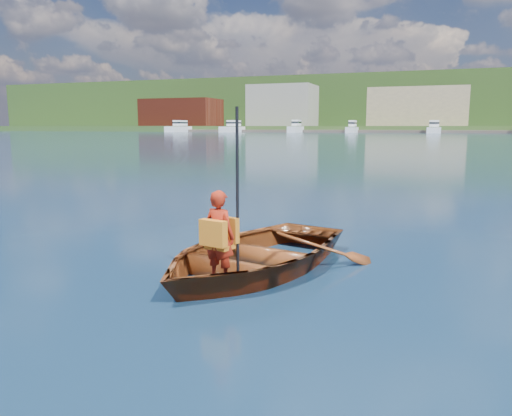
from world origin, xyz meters
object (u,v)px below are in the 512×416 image
at_px(rowboat, 252,254).
at_px(child_paddler, 220,235).
at_px(dock, 408,131).
at_px(marina_yachts, 397,128).

relative_size(rowboat, child_paddler, 2.00).
relative_size(dock, marina_yachts, 1.11).
bearing_deg(marina_yachts, rowboat, -86.66).
distance_m(rowboat, child_paddler, 1.01).
bearing_deg(dock, rowboat, -87.81).
relative_size(child_paddler, dock, 0.01).
xyz_separation_m(rowboat, child_paddler, (-0.07, -0.91, 0.44)).
xyz_separation_m(rowboat, marina_yachts, (-8.34, 143.11, 1.14)).
bearing_deg(rowboat, dock, 92.19).
relative_size(rowboat, marina_yachts, 0.03).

